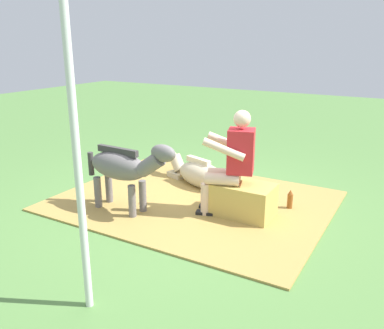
{
  "coord_description": "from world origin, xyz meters",
  "views": [
    {
      "loc": [
        -2.48,
        4.16,
        2.07
      ],
      "look_at": [
        -0.02,
        -0.1,
        0.55
      ],
      "focal_mm": 38.16,
      "sensor_mm": 36.0,
      "label": 1
    }
  ],
  "objects_px": {
    "person_seated": "(231,160)",
    "soda_bottle": "(290,200)",
    "hay_bale": "(243,200)",
    "pony_standing": "(124,168)",
    "tent_pole_left": "(77,158)",
    "pony_lying": "(197,173)"
  },
  "relations": [
    {
      "from": "pony_lying",
      "to": "person_seated",
      "type": "bearing_deg",
      "value": 140.04
    },
    {
      "from": "hay_bale",
      "to": "soda_bottle",
      "type": "bearing_deg",
      "value": -131.65
    },
    {
      "from": "pony_standing",
      "to": "soda_bottle",
      "type": "bearing_deg",
      "value": -148.04
    },
    {
      "from": "person_seated",
      "to": "pony_lying",
      "type": "distance_m",
      "value": 1.23
    },
    {
      "from": "soda_bottle",
      "to": "tent_pole_left",
      "type": "height_order",
      "value": "tent_pole_left"
    },
    {
      "from": "pony_standing",
      "to": "soda_bottle",
      "type": "relative_size",
      "value": 5.05
    },
    {
      "from": "pony_lying",
      "to": "tent_pole_left",
      "type": "distance_m",
      "value": 3.16
    },
    {
      "from": "tent_pole_left",
      "to": "pony_lying",
      "type": "bearing_deg",
      "value": -77.83
    },
    {
      "from": "person_seated",
      "to": "pony_standing",
      "type": "bearing_deg",
      "value": 26.18
    },
    {
      "from": "hay_bale",
      "to": "pony_standing",
      "type": "height_order",
      "value": "pony_standing"
    },
    {
      "from": "person_seated",
      "to": "soda_bottle",
      "type": "relative_size",
      "value": 4.87
    },
    {
      "from": "pony_standing",
      "to": "soda_bottle",
      "type": "height_order",
      "value": "pony_standing"
    },
    {
      "from": "hay_bale",
      "to": "soda_bottle",
      "type": "relative_size",
      "value": 2.71
    },
    {
      "from": "tent_pole_left",
      "to": "person_seated",
      "type": "bearing_deg",
      "value": -96.04
    },
    {
      "from": "hay_bale",
      "to": "pony_lying",
      "type": "xyz_separation_m",
      "value": [
        1.01,
        -0.69,
        -0.02
      ]
    },
    {
      "from": "hay_bale",
      "to": "soda_bottle",
      "type": "xyz_separation_m",
      "value": [
        -0.43,
        -0.49,
        -0.08
      ]
    },
    {
      "from": "hay_bale",
      "to": "person_seated",
      "type": "height_order",
      "value": "person_seated"
    },
    {
      "from": "person_seated",
      "to": "soda_bottle",
      "type": "xyz_separation_m",
      "value": [
        -0.59,
        -0.52,
        -0.58
      ]
    },
    {
      "from": "pony_lying",
      "to": "tent_pole_left",
      "type": "relative_size",
      "value": 0.54
    },
    {
      "from": "pony_lying",
      "to": "tent_pole_left",
      "type": "bearing_deg",
      "value": 102.17
    },
    {
      "from": "pony_standing",
      "to": "tent_pole_left",
      "type": "height_order",
      "value": "tent_pole_left"
    },
    {
      "from": "soda_bottle",
      "to": "pony_lying",
      "type": "bearing_deg",
      "value": -7.86
    }
  ]
}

